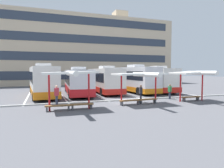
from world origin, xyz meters
TOP-DOWN VIEW (x-y plane):
  - ground_plane at (0.00, 0.00)m, footprint 160.00×160.00m
  - terminal_building at (0.04, 30.73)m, footprint 43.85×12.70m
  - coach_bus_0 at (-7.91, 7.71)m, footprint 3.37×11.24m
  - coach_bus_1 at (-3.72, 8.26)m, footprint 3.33×11.46m
  - coach_bus_2 at (-0.00, 8.72)m, footprint 2.93×10.15m
  - coach_bus_3 at (4.03, 9.00)m, footprint 3.05×12.16m
  - coach_bus_4 at (7.48, 8.29)m, footprint 3.49×10.53m
  - lane_stripe_0 at (-9.52, 7.78)m, footprint 0.16×14.00m
  - lane_stripe_1 at (-5.71, 7.78)m, footprint 0.16×14.00m
  - lane_stripe_2 at (-1.90, 7.78)m, footprint 0.16×14.00m
  - lane_stripe_3 at (1.90, 7.78)m, footprint 0.16×14.00m
  - lane_stripe_4 at (5.71, 7.78)m, footprint 0.16×14.00m
  - lane_stripe_5 at (9.52, 7.78)m, footprint 0.16×14.00m
  - waiting_shelter_0 at (-6.00, -2.21)m, footprint 3.97×4.37m
  - bench_0 at (-6.90, -2.15)m, footprint 1.86×0.48m
  - bench_1 at (-5.10, -2.10)m, footprint 1.76×0.44m
  - waiting_shelter_1 at (0.13, -1.68)m, footprint 4.37×4.60m
  - bench_2 at (-0.77, -1.51)m, footprint 1.96×0.56m
  - bench_3 at (1.03, -1.40)m, footprint 1.86×0.59m
  - waiting_shelter_2 at (5.86, -1.66)m, footprint 3.64×4.36m
  - bench_4 at (5.86, -1.34)m, footprint 1.97×0.44m
  - platform_kerb at (0.00, 1.01)m, footprint 44.00×0.24m
  - waiting_passenger_0 at (4.73, 0.53)m, footprint 0.50×0.40m
  - waiting_passenger_1 at (-6.81, 0.24)m, footprint 0.43×0.55m
  - waiting_passenger_2 at (0.80, -0.48)m, footprint 0.34×0.52m

SIDE VIEW (x-z plane):
  - ground_plane at x=0.00m, z-range 0.00..0.00m
  - lane_stripe_0 at x=-9.52m, z-range 0.00..0.01m
  - lane_stripe_1 at x=-5.71m, z-range 0.00..0.01m
  - lane_stripe_2 at x=-1.90m, z-range 0.00..0.01m
  - lane_stripe_3 at x=1.90m, z-range 0.00..0.01m
  - lane_stripe_4 at x=5.71m, z-range 0.00..0.01m
  - lane_stripe_5 at x=9.52m, z-range 0.00..0.01m
  - platform_kerb at x=0.00m, z-range 0.00..0.12m
  - bench_1 at x=-5.10m, z-range 0.11..0.56m
  - bench_3 at x=1.03m, z-range 0.11..0.56m
  - bench_0 at x=-6.90m, z-range 0.12..0.57m
  - bench_2 at x=-0.77m, z-range 0.12..0.57m
  - bench_4 at x=5.86m, z-range 0.12..0.57m
  - waiting_passenger_0 at x=4.73m, z-range 0.11..1.66m
  - waiting_passenger_2 at x=0.80m, z-range 0.12..1.77m
  - waiting_passenger_1 at x=-6.81m, z-range 0.15..1.89m
  - coach_bus_1 at x=-3.72m, z-range -0.15..3.29m
  - coach_bus_2 at x=0.00m, z-range -0.12..3.49m
  - coach_bus_4 at x=7.48m, z-range -0.12..3.52m
  - coach_bus_0 at x=-7.91m, z-range -0.12..3.65m
  - coach_bus_3 at x=4.03m, z-range -0.10..3.71m
  - waiting_shelter_1 at x=0.13m, z-range 1.20..4.04m
  - waiting_shelter_2 at x=5.86m, z-range 1.24..4.20m
  - waiting_shelter_0 at x=-6.00m, z-range 1.25..4.21m
  - terminal_building at x=0.04m, z-range -1.37..16.42m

